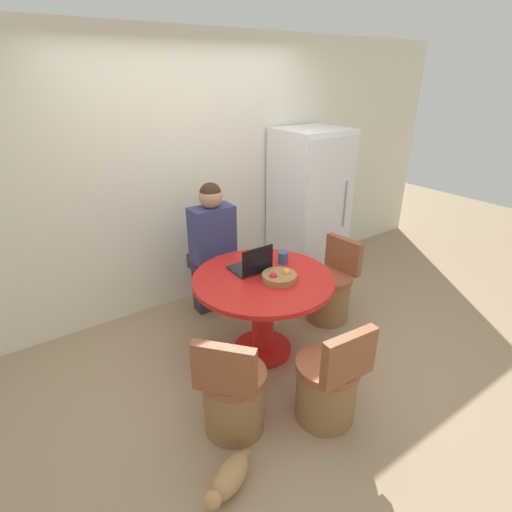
{
  "coord_description": "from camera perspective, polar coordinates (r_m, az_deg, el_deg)",
  "views": [
    {
      "loc": [
        -1.71,
        -2.12,
        2.23
      ],
      "look_at": [
        -0.03,
        0.27,
        0.88
      ],
      "focal_mm": 28.0,
      "sensor_mm": 36.0,
      "label": 1
    }
  ],
  "objects": [
    {
      "name": "chair_right_side",
      "position": [
        3.97,
        10.48,
        -5.12
      ],
      "size": [
        0.44,
        0.44,
        0.8
      ],
      "rotation": [
        0.0,
        0.0,
        -1.49
      ],
      "color": "olive",
      "rests_on": "ground_plane"
    },
    {
      "name": "chair_near_left_corner",
      "position": [
        2.8,
        -3.27,
        -19.38
      ],
      "size": [
        0.51,
        0.5,
        0.8
      ],
      "rotation": [
        0.0,
        0.0,
        2.28
      ],
      "color": "olive",
      "rests_on": "ground_plane"
    },
    {
      "name": "cat",
      "position": [
        2.65,
        -3.82,
        -29.05
      ],
      "size": [
        0.42,
        0.28,
        0.17
      ],
      "rotation": [
        0.0,
        0.0,
        3.61
      ],
      "color": "tan",
      "rests_on": "ground_plane"
    },
    {
      "name": "dining_table",
      "position": [
        3.31,
        1.0,
        -6.19
      ],
      "size": [
        1.14,
        1.14,
        0.73
      ],
      "color": "red",
      "rests_on": "ground_plane"
    },
    {
      "name": "chair_near_camera",
      "position": [
        2.91,
        10.25,
        -17.84
      ],
      "size": [
        0.44,
        0.44,
        0.8
      ],
      "rotation": [
        0.0,
        0.0,
        3.06
      ],
      "color": "olive",
      "rests_on": "ground_plane"
    },
    {
      "name": "wall_back",
      "position": [
        4.05,
        -9.33,
        11.23
      ],
      "size": [
        7.0,
        0.06,
        2.6
      ],
      "color": "silver",
      "rests_on": "ground_plane"
    },
    {
      "name": "coffee_cup",
      "position": [
        3.43,
        3.87,
        -0.23
      ],
      "size": [
        0.08,
        0.08,
        0.1
      ],
      "color": "#2D4C84",
      "rests_on": "dining_table"
    },
    {
      "name": "laptop",
      "position": [
        3.28,
        -0.62,
        -1.41
      ],
      "size": [
        0.29,
        0.26,
        0.24
      ],
      "rotation": [
        0.0,
        0.0,
        3.14
      ],
      "color": "#232328",
      "rests_on": "dining_table"
    },
    {
      "name": "ground_plane",
      "position": [
        3.52,
        3.02,
        -14.54
      ],
      "size": [
        12.0,
        12.0,
        0.0
      ],
      "primitive_type": "plane",
      "color": "#9E8466"
    },
    {
      "name": "refrigerator",
      "position": [
        4.55,
        7.54,
        6.94
      ],
      "size": [
        0.71,
        0.68,
        1.7
      ],
      "color": "white",
      "rests_on": "ground_plane"
    },
    {
      "name": "person_seated",
      "position": [
        3.79,
        -6.48,
        1.64
      ],
      "size": [
        0.4,
        0.37,
        1.35
      ],
      "rotation": [
        0.0,
        0.0,
        3.14
      ],
      "color": "#2D2D38",
      "rests_on": "ground_plane"
    },
    {
      "name": "fruit_bowl",
      "position": [
        3.15,
        3.35,
        -3.0
      ],
      "size": [
        0.28,
        0.28,
        0.09
      ],
      "color": "olive",
      "rests_on": "dining_table"
    }
  ]
}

